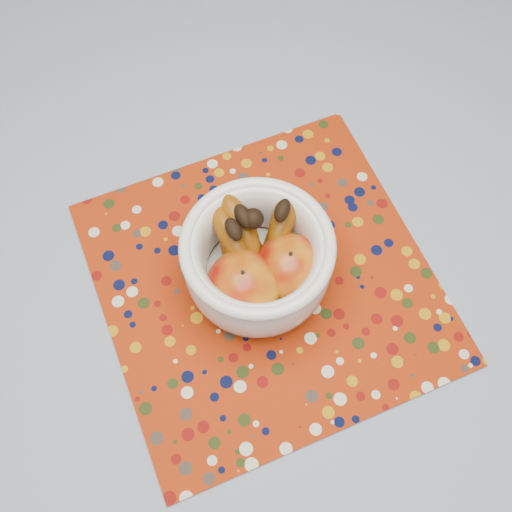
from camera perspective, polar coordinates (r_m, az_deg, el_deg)
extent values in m
plane|color=#2D2826|center=(1.53, -1.87, -12.62)|extent=(4.00, 4.00, 0.00)
cube|color=brown|center=(0.84, -3.35, -1.92)|extent=(1.20, 1.20, 0.04)
cylinder|color=brown|center=(1.55, 10.42, 16.15)|extent=(0.06, 0.06, 0.71)
cylinder|color=brown|center=(1.59, 22.49, 3.84)|extent=(0.04, 0.04, 0.42)
cube|color=#667DAA|center=(0.81, -3.44, -1.24)|extent=(1.32, 1.32, 0.01)
cube|color=#932408|center=(0.80, 0.92, -2.45)|extent=(0.44, 0.44, 0.00)
cylinder|color=white|center=(0.79, 0.12, -2.16)|extent=(0.09, 0.09, 0.01)
cylinder|color=white|center=(0.78, 0.12, -1.89)|extent=(0.14, 0.14, 0.01)
torus|color=white|center=(0.70, 0.14, 1.01)|extent=(0.19, 0.19, 0.02)
ellipsoid|color=#760904|center=(0.73, -1.20, -2.88)|extent=(0.09, 0.09, 0.08)
ellipsoid|color=#760904|center=(0.74, 3.16, -1.09)|extent=(0.09, 0.09, 0.08)
sphere|color=black|center=(0.70, -0.27, 3.58)|extent=(0.03, 0.03, 0.03)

